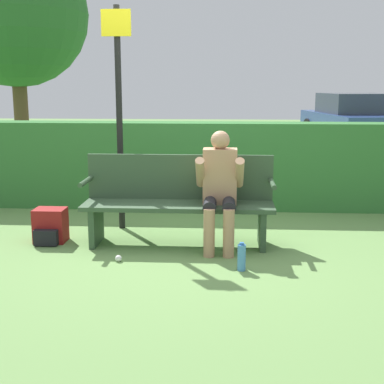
{
  "coord_description": "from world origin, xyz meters",
  "views": [
    {
      "loc": [
        0.48,
        -5.36,
        1.66
      ],
      "look_at": [
        0.15,
        -0.1,
        0.59
      ],
      "focal_mm": 50.0,
      "sensor_mm": 36.0,
      "label": 1
    }
  ],
  "objects_px": {
    "water_bottle": "(242,257)",
    "parked_car": "(355,120)",
    "signpost": "(119,106)",
    "backpack": "(50,226)",
    "person_seated": "(220,185)",
    "tree": "(15,14)",
    "park_bench": "(179,200)"
  },
  "relations": [
    {
      "from": "signpost",
      "to": "backpack",
      "type": "bearing_deg",
      "value": -137.07
    },
    {
      "from": "person_seated",
      "to": "backpack",
      "type": "xyz_separation_m",
      "value": [
        -1.8,
        0.08,
        -0.48
      ]
    },
    {
      "from": "tree",
      "to": "water_bottle",
      "type": "bearing_deg",
      "value": -54.07
    },
    {
      "from": "backpack",
      "to": "parked_car",
      "type": "distance_m",
      "value": 11.0
    },
    {
      "from": "parked_car",
      "to": "tree",
      "type": "relative_size",
      "value": 0.95
    },
    {
      "from": "park_bench",
      "to": "backpack",
      "type": "bearing_deg",
      "value": -177.77
    },
    {
      "from": "backpack",
      "to": "signpost",
      "type": "distance_m",
      "value": 1.53
    },
    {
      "from": "water_bottle",
      "to": "park_bench",
      "type": "bearing_deg",
      "value": 128.15
    },
    {
      "from": "park_bench",
      "to": "water_bottle",
      "type": "xyz_separation_m",
      "value": [
        0.64,
        -0.81,
        -0.34
      ]
    },
    {
      "from": "park_bench",
      "to": "water_bottle",
      "type": "distance_m",
      "value": 1.09
    },
    {
      "from": "water_bottle",
      "to": "signpost",
      "type": "distance_m",
      "value": 2.32
    },
    {
      "from": "backpack",
      "to": "parked_car",
      "type": "height_order",
      "value": "parked_car"
    },
    {
      "from": "water_bottle",
      "to": "parked_car",
      "type": "relative_size",
      "value": 0.06
    },
    {
      "from": "water_bottle",
      "to": "parked_car",
      "type": "bearing_deg",
      "value": 71.96
    },
    {
      "from": "park_bench",
      "to": "person_seated",
      "type": "relative_size",
      "value": 1.65
    },
    {
      "from": "person_seated",
      "to": "water_bottle",
      "type": "relative_size",
      "value": 4.58
    },
    {
      "from": "signpost",
      "to": "tree",
      "type": "relative_size",
      "value": 0.57
    },
    {
      "from": "water_bottle",
      "to": "signpost",
      "type": "relative_size",
      "value": 0.1
    },
    {
      "from": "person_seated",
      "to": "backpack",
      "type": "height_order",
      "value": "person_seated"
    },
    {
      "from": "backpack",
      "to": "park_bench",
      "type": "bearing_deg",
      "value": 2.23
    },
    {
      "from": "water_bottle",
      "to": "tree",
      "type": "height_order",
      "value": "tree"
    },
    {
      "from": "park_bench",
      "to": "signpost",
      "type": "height_order",
      "value": "signpost"
    },
    {
      "from": "signpost",
      "to": "parked_car",
      "type": "bearing_deg",
      "value": 62.24
    },
    {
      "from": "parked_car",
      "to": "backpack",
      "type": "bearing_deg",
      "value": 141.79
    },
    {
      "from": "park_bench",
      "to": "person_seated",
      "type": "height_order",
      "value": "person_seated"
    },
    {
      "from": "person_seated",
      "to": "park_bench",
      "type": "bearing_deg",
      "value": 163.03
    },
    {
      "from": "park_bench",
      "to": "signpost",
      "type": "relative_size",
      "value": 0.79
    },
    {
      "from": "person_seated",
      "to": "tree",
      "type": "distance_m",
      "value": 6.87
    },
    {
      "from": "person_seated",
      "to": "parked_car",
      "type": "bearing_deg",
      "value": 69.67
    },
    {
      "from": "park_bench",
      "to": "water_bottle",
      "type": "relative_size",
      "value": 7.57
    },
    {
      "from": "tree",
      "to": "park_bench",
      "type": "bearing_deg",
      "value": -54.44
    },
    {
      "from": "person_seated",
      "to": "water_bottle",
      "type": "distance_m",
      "value": 0.89
    }
  ]
}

